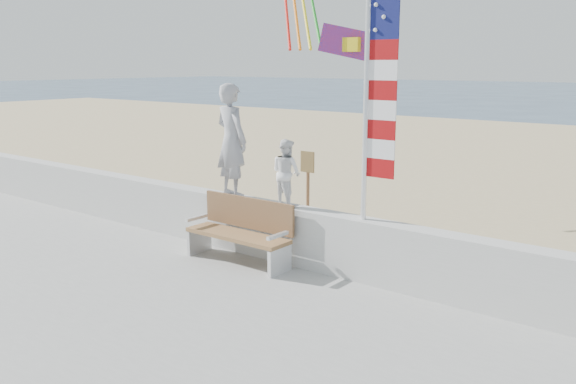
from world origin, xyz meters
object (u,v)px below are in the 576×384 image
child (286,172)px  bench (241,230)px  adult (232,140)px  flag (375,83)px

child → bench: 1.16m
adult → child: adult is taller
adult → child: 1.21m
child → adult: bearing=11.7°
child → bench: bearing=51.6°
adult → flag: flag is taller
adult → flag: (2.66, -0.00, 0.98)m
child → flag: flag is taller
adult → bench: adult is taller
bench → adult: bearing=142.7°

